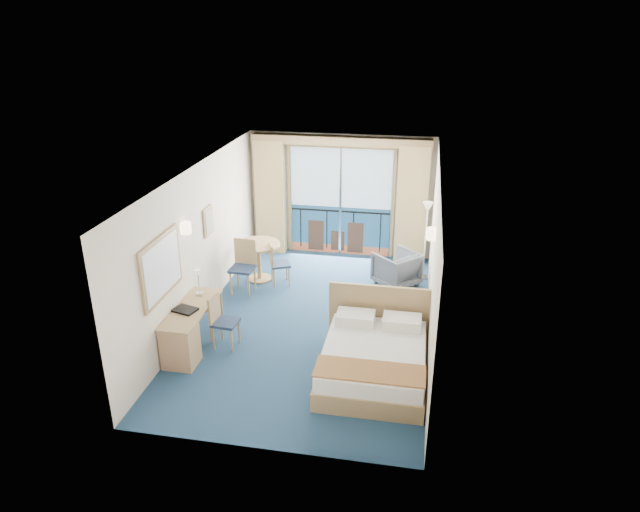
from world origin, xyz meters
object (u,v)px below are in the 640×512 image
(round_table, at_px, (259,252))
(table_chair_b, at_px, (244,263))
(bed, at_px, (374,358))
(armchair, at_px, (396,269))
(table_chair_a, at_px, (276,261))
(desk_chair, at_px, (221,318))
(floor_lamp, at_px, (427,221))
(desk, at_px, (183,338))
(nightstand, at_px, (413,322))

(round_table, bearing_deg, table_chair_b, -104.93)
(bed, bearing_deg, table_chair_b, 138.84)
(armchair, relative_size, table_chair_a, 0.88)
(desk_chair, bearing_deg, round_table, 7.05)
(floor_lamp, xyz_separation_m, round_table, (-3.29, -0.68, -0.63))
(desk_chair, relative_size, round_table, 1.03)
(round_table, distance_m, table_chair_b, 0.55)
(desk, bearing_deg, floor_lamp, 46.20)
(floor_lamp, relative_size, table_chair_a, 1.86)
(armchair, relative_size, round_table, 0.88)
(armchair, bearing_deg, round_table, -40.77)
(floor_lamp, distance_m, table_chair_a, 3.09)
(armchair, bearing_deg, bed, 41.58)
(table_chair_a, bearing_deg, nightstand, -143.42)
(nightstand, height_order, table_chair_a, table_chair_a)
(table_chair_a, bearing_deg, desk_chair, 150.00)
(floor_lamp, xyz_separation_m, desk_chair, (-3.18, -3.23, -0.72))
(bed, height_order, nightstand, bed)
(nightstand, xyz_separation_m, desk_chair, (-3.05, -0.80, 0.21))
(table_chair_a, bearing_deg, desk, 143.07)
(round_table, bearing_deg, armchair, 5.22)
(nightstand, xyz_separation_m, floor_lamp, (0.13, 2.44, 0.93))
(floor_lamp, bearing_deg, table_chair_b, -160.50)
(bed, height_order, floor_lamp, floor_lamp)
(desk_chair, xyz_separation_m, table_chair_b, (-0.25, 2.02, 0.08))
(armchair, bearing_deg, desk_chair, 0.63)
(armchair, xyz_separation_m, round_table, (-2.76, -0.25, 0.25))
(bed, distance_m, desk, 2.95)
(armchair, height_order, table_chair_b, table_chair_b)
(bed, height_order, desk, bed)
(desk_chair, distance_m, round_table, 2.56)
(table_chair_a, bearing_deg, bed, -164.75)
(nightstand, relative_size, floor_lamp, 0.36)
(floor_lamp, relative_size, desk, 1.08)
(floor_lamp, distance_m, desk, 5.28)
(bed, bearing_deg, round_table, 131.61)
(nightstand, distance_m, armchair, 2.05)
(armchair, distance_m, round_table, 2.78)
(round_table, relative_size, table_chair_a, 1.00)
(table_chair_a, distance_m, table_chair_b, 0.68)
(nightstand, bearing_deg, desk, -159.11)
(floor_lamp, height_order, table_chair_a, floor_lamp)
(bed, xyz_separation_m, desk_chair, (-2.51, 0.40, 0.21))
(bed, height_order, desk_chair, bed)
(nightstand, bearing_deg, bed, -114.20)
(desk_chair, height_order, table_chair_a, desk_chair)
(bed, xyz_separation_m, round_table, (-2.62, 2.95, 0.30))
(armchair, relative_size, table_chair_b, 0.74)
(armchair, distance_m, desk, 4.55)
(armchair, distance_m, floor_lamp, 1.11)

